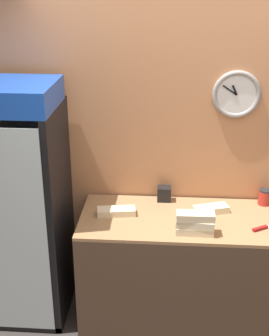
{
  "coord_description": "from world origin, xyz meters",
  "views": [
    {
      "loc": [
        -0.2,
        -2.24,
        2.64
      ],
      "look_at": [
        -0.42,
        0.86,
        1.32
      ],
      "focal_mm": 50.0,
      "sensor_mm": 36.0,
      "label": 1
    }
  ],
  "objects": [
    {
      "name": "sandwich_stack_top",
      "position": [
        0.02,
        0.68,
        1.04
      ],
      "size": [
        0.27,
        0.11,
        0.06
      ],
      "color": "beige",
      "rests_on": "sandwich_stack_middle"
    },
    {
      "name": "chefs_knife",
      "position": [
        0.54,
        0.79,
        0.91
      ],
      "size": [
        0.29,
        0.19,
        0.02
      ],
      "color": "silver",
      "rests_on": "prep_counter"
    },
    {
      "name": "prep_counter",
      "position": [
        0.0,
        0.9,
        0.45
      ],
      "size": [
        1.68,
        0.71,
        0.9
      ],
      "color": "#4C3828",
      "rests_on": "ground_plane"
    },
    {
      "name": "sandwich_flat_right",
      "position": [
        0.16,
        1.01,
        0.93
      ],
      "size": [
        0.29,
        0.19,
        0.05
      ],
      "color": "beige",
      "rests_on": "prep_counter"
    },
    {
      "name": "condiment_jar",
      "position": [
        0.6,
        1.18,
        0.97
      ],
      "size": [
        0.1,
        0.1,
        0.13
      ],
      "color": "#B72D23",
      "rests_on": "prep_counter"
    },
    {
      "name": "wall_back",
      "position": [
        0.0,
        1.31,
        1.35
      ],
      "size": [
        5.2,
        0.09,
        2.7
      ],
      "color": "tan",
      "rests_on": "ground_plane"
    },
    {
      "name": "sandwich_stack_middle",
      "position": [
        0.02,
        0.68,
        0.99
      ],
      "size": [
        0.28,
        0.12,
        0.06
      ],
      "color": "beige",
      "rests_on": "sandwich_stack_bottom"
    },
    {
      "name": "sandwich_flat_left",
      "position": [
        -0.57,
        0.92,
        0.93
      ],
      "size": [
        0.31,
        0.15,
        0.05
      ],
      "color": "beige",
      "rests_on": "prep_counter"
    },
    {
      "name": "beverage_cooler",
      "position": [
        -1.36,
        0.97,
        1.05
      ],
      "size": [
        0.76,
        0.68,
        1.93
      ],
      "color": "black",
      "rests_on": "ground_plane"
    },
    {
      "name": "napkin_dispenser",
      "position": [
        -0.21,
        1.19,
        0.96
      ],
      "size": [
        0.11,
        0.09,
        0.12
      ],
      "color": "black",
      "rests_on": "prep_counter"
    },
    {
      "name": "sandwich_stack_bottom",
      "position": [
        0.02,
        0.68,
        0.93
      ],
      "size": [
        0.27,
        0.11,
        0.06
      ],
      "color": "beige",
      "rests_on": "prep_counter"
    }
  ]
}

